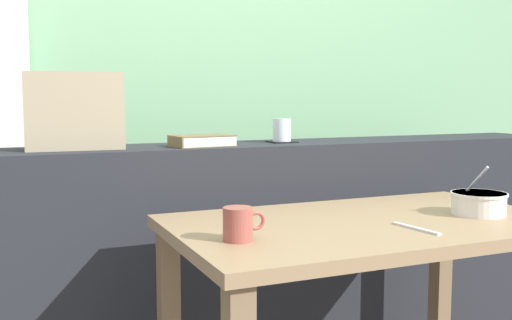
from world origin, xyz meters
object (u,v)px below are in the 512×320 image
(breakfast_table, at_px, (368,255))
(closed_book, at_px, (202,141))
(coaster_square, at_px, (282,142))
(fork_utensil, at_px, (416,228))
(soup_bowl, at_px, (479,203))
(juice_glass, at_px, (282,131))
(ceramic_mug, at_px, (239,224))
(throw_pillow, at_px, (74,111))

(breakfast_table, xyz_separation_m, closed_book, (-0.31, 0.61, 0.31))
(coaster_square, xyz_separation_m, closed_book, (-0.35, -0.05, 0.02))
(coaster_square, bearing_deg, fork_utensil, -89.24)
(soup_bowl, relative_size, fork_utensil, 1.00)
(juice_glass, height_order, ceramic_mug, juice_glass)
(soup_bowl, distance_m, fork_utensil, 0.33)
(breakfast_table, bearing_deg, closed_book, 116.91)
(throw_pillow, height_order, soup_bowl, throw_pillow)
(closed_book, xyz_separation_m, fork_utensil, (0.36, -0.76, -0.20))
(soup_bowl, bearing_deg, ceramic_mug, -178.55)
(breakfast_table, height_order, ceramic_mug, ceramic_mug)
(fork_utensil, distance_m, ceramic_mug, 0.50)
(throw_pillow, height_order, ceramic_mug, throw_pillow)
(breakfast_table, xyz_separation_m, juice_glass, (0.04, 0.66, 0.33))
(juice_glass, bearing_deg, throw_pillow, -179.86)
(juice_glass, xyz_separation_m, ceramic_mug, (-0.48, -0.74, -0.19))
(ceramic_mug, bearing_deg, breakfast_table, 10.59)
(throw_pillow, bearing_deg, soup_bowl, -33.04)
(soup_bowl, height_order, ceramic_mug, soup_bowl)
(closed_book, bearing_deg, fork_utensil, -64.93)
(closed_book, relative_size, soup_bowl, 1.38)
(closed_book, distance_m, soup_bowl, 0.96)
(breakfast_table, xyz_separation_m, throw_pillow, (-0.75, 0.66, 0.42))
(breakfast_table, relative_size, ceramic_mug, 10.19)
(coaster_square, distance_m, fork_utensil, 0.83)
(juice_glass, relative_size, soup_bowl, 0.52)
(juice_glass, bearing_deg, fork_utensil, -89.24)
(breakfast_table, bearing_deg, fork_utensil, -72.60)
(coaster_square, relative_size, ceramic_mug, 0.88)
(closed_book, height_order, fork_utensil, closed_book)
(closed_book, relative_size, ceramic_mug, 2.08)
(throw_pillow, xyz_separation_m, ceramic_mug, (0.30, -0.74, -0.27))
(coaster_square, relative_size, juice_glass, 1.13)
(coaster_square, bearing_deg, closed_book, -171.53)
(throw_pillow, bearing_deg, breakfast_table, -41.36)
(fork_utensil, bearing_deg, coaster_square, 83.92)
(juice_glass, height_order, fork_utensil, juice_glass)
(coaster_square, relative_size, soup_bowl, 0.59)
(closed_book, relative_size, throw_pillow, 0.73)
(juice_glass, relative_size, fork_utensil, 0.52)
(coaster_square, height_order, ceramic_mug, coaster_square)
(throw_pillow, bearing_deg, closed_book, -6.46)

